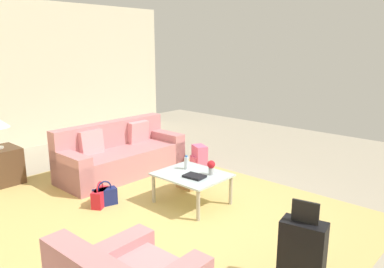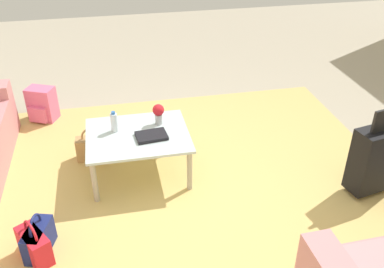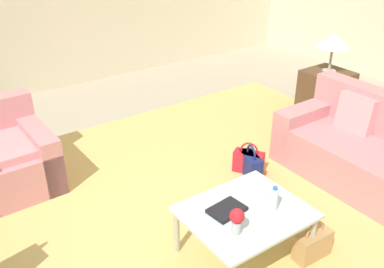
{
  "view_description": "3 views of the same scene",
  "coord_description": "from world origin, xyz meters",
  "px_view_note": "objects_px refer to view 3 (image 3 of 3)",
  "views": [
    {
      "loc": [
        -2.92,
        3.12,
        2.19
      ],
      "look_at": [
        0.16,
        -0.24,
        1.09
      ],
      "focal_mm": 35.0,
      "sensor_mm": 36.0,
      "label": 1
    },
    {
      "loc": [
        0.59,
        2.89,
        2.5
      ],
      "look_at": [
        0.02,
        0.15,
        0.78
      ],
      "focal_mm": 40.0,
      "sensor_mm": 36.0,
      "label": 2
    },
    {
      "loc": [
        -1.47,
        -2.45,
        2.51
      ],
      "look_at": [
        0.38,
        0.19,
        0.83
      ],
      "focal_mm": 40.0,
      "sensor_mm": 36.0,
      "label": 3
    }
  ],
  "objects_px": {
    "armchair": "(4,159)",
    "water_bottle": "(274,199)",
    "flower_vase": "(237,219)",
    "table_lamp": "(334,41)",
    "handbag_navy": "(250,164)",
    "coffee_table": "(245,217)",
    "side_table": "(326,92)",
    "handbag_red": "(249,161)",
    "handbag_tan": "(313,244)",
    "coffee_table_book": "(227,210)"
  },
  "relations": [
    {
      "from": "coffee_table_book",
      "to": "flower_vase",
      "type": "distance_m",
      "value": 0.27
    },
    {
      "from": "armchair",
      "to": "table_lamp",
      "type": "distance_m",
      "value": 4.22
    },
    {
      "from": "side_table",
      "to": "handbag_red",
      "type": "relative_size",
      "value": 1.63
    },
    {
      "from": "water_bottle",
      "to": "table_lamp",
      "type": "relative_size",
      "value": 0.39
    },
    {
      "from": "side_table",
      "to": "flower_vase",
      "type": "bearing_deg",
      "value": -151.35
    },
    {
      "from": "water_bottle",
      "to": "handbag_tan",
      "type": "distance_m",
      "value": 0.53
    },
    {
      "from": "side_table",
      "to": "handbag_navy",
      "type": "xyz_separation_m",
      "value": [
        -1.95,
        -0.64,
        -0.16
      ]
    },
    {
      "from": "water_bottle",
      "to": "handbag_tan",
      "type": "relative_size",
      "value": 0.57
    },
    {
      "from": "side_table",
      "to": "handbag_tan",
      "type": "bearing_deg",
      "value": -141.98
    },
    {
      "from": "flower_vase",
      "to": "handbag_tan",
      "type": "relative_size",
      "value": 0.57
    },
    {
      "from": "table_lamp",
      "to": "water_bottle",
      "type": "bearing_deg",
      "value": -148.39
    },
    {
      "from": "coffee_table",
      "to": "flower_vase",
      "type": "relative_size",
      "value": 4.59
    },
    {
      "from": "coffee_table",
      "to": "flower_vase",
      "type": "distance_m",
      "value": 0.32
    },
    {
      "from": "coffee_table_book",
      "to": "handbag_tan",
      "type": "bearing_deg",
      "value": -43.15
    },
    {
      "from": "coffee_table",
      "to": "handbag_tan",
      "type": "height_order",
      "value": "coffee_table"
    },
    {
      "from": "coffee_table",
      "to": "handbag_navy",
      "type": "relative_size",
      "value": 2.63
    },
    {
      "from": "handbag_tan",
      "to": "water_bottle",
      "type": "bearing_deg",
      "value": 134.51
    },
    {
      "from": "handbag_red",
      "to": "table_lamp",
      "type": "bearing_deg",
      "value": 16.81
    },
    {
      "from": "water_bottle",
      "to": "handbag_red",
      "type": "height_order",
      "value": "water_bottle"
    },
    {
      "from": "table_lamp",
      "to": "coffee_table",
      "type": "bearing_deg",
      "value": -151.82
    },
    {
      "from": "coffee_table",
      "to": "handbag_tan",
      "type": "bearing_deg",
      "value": -38.04
    },
    {
      "from": "table_lamp",
      "to": "handbag_navy",
      "type": "distance_m",
      "value": 2.23
    },
    {
      "from": "table_lamp",
      "to": "handbag_tan",
      "type": "relative_size",
      "value": 1.47
    },
    {
      "from": "armchair",
      "to": "flower_vase",
      "type": "xyz_separation_m",
      "value": [
        1.08,
        -2.32,
        0.27
      ]
    },
    {
      "from": "water_bottle",
      "to": "handbag_red",
      "type": "distance_m",
      "value": 1.29
    },
    {
      "from": "table_lamp",
      "to": "handbag_red",
      "type": "bearing_deg",
      "value": -163.19
    },
    {
      "from": "side_table",
      "to": "handbag_tan",
      "type": "xyz_separation_m",
      "value": [
        -2.36,
        -1.84,
        -0.16
      ]
    },
    {
      "from": "coffee_table",
      "to": "armchair",
      "type": "bearing_deg",
      "value": 120.98
    },
    {
      "from": "water_bottle",
      "to": "side_table",
      "type": "bearing_deg",
      "value": 31.61
    },
    {
      "from": "coffee_table",
      "to": "side_table",
      "type": "distance_m",
      "value": 3.18
    },
    {
      "from": "armchair",
      "to": "water_bottle",
      "type": "bearing_deg",
      "value": -56.49
    },
    {
      "from": "handbag_navy",
      "to": "handbag_tan",
      "type": "distance_m",
      "value": 1.27
    },
    {
      "from": "handbag_navy",
      "to": "handbag_tan",
      "type": "height_order",
      "value": "same"
    },
    {
      "from": "water_bottle",
      "to": "coffee_table_book",
      "type": "height_order",
      "value": "water_bottle"
    },
    {
      "from": "handbag_navy",
      "to": "handbag_red",
      "type": "height_order",
      "value": "same"
    },
    {
      "from": "armchair",
      "to": "coffee_table",
      "type": "distance_m",
      "value": 2.53
    },
    {
      "from": "water_bottle",
      "to": "table_lamp",
      "type": "distance_m",
      "value": 3.09
    },
    {
      "from": "armchair",
      "to": "handbag_tan",
      "type": "distance_m",
      "value": 3.06
    },
    {
      "from": "armchair",
      "to": "coffee_table_book",
      "type": "bearing_deg",
      "value": -60.49
    },
    {
      "from": "armchair",
      "to": "handbag_tan",
      "type": "bearing_deg",
      "value": -55.26
    },
    {
      "from": "table_lamp",
      "to": "handbag_tan",
      "type": "distance_m",
      "value": 3.12
    },
    {
      "from": "handbag_tan",
      "to": "flower_vase",
      "type": "bearing_deg",
      "value": 163.58
    },
    {
      "from": "handbag_navy",
      "to": "coffee_table",
      "type": "bearing_deg",
      "value": -134.7
    },
    {
      "from": "coffee_table",
      "to": "side_table",
      "type": "relative_size",
      "value": 1.61
    },
    {
      "from": "coffee_table",
      "to": "table_lamp",
      "type": "height_order",
      "value": "table_lamp"
    },
    {
      "from": "coffee_table",
      "to": "handbag_navy",
      "type": "bearing_deg",
      "value": 45.3
    },
    {
      "from": "flower_vase",
      "to": "side_table",
      "type": "distance_m",
      "value": 3.45
    },
    {
      "from": "coffee_table",
      "to": "coffee_table_book",
      "type": "xyz_separation_m",
      "value": [
        -0.12,
        0.08,
        0.07
      ]
    },
    {
      "from": "flower_vase",
      "to": "handbag_tan",
      "type": "distance_m",
      "value": 0.81
    },
    {
      "from": "handbag_red",
      "to": "water_bottle",
      "type": "bearing_deg",
      "value": -123.65
    }
  ]
}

